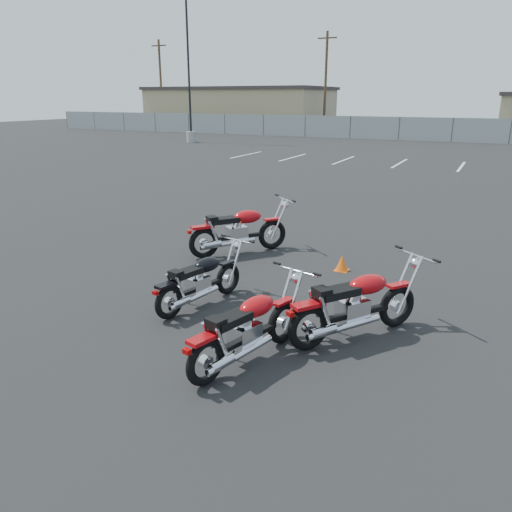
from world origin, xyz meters
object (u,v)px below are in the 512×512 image
at_px(motorcycle_front_red, 239,230).
at_px(motorcycle_second_black, 200,281).
at_px(motorcycle_third_red, 247,329).
at_px(motorcycle_rear_red, 356,305).

relative_size(motorcycle_front_red, motorcycle_second_black, 1.09).
xyz_separation_m(motorcycle_front_red, motorcycle_third_red, (2.33, -4.12, -0.06)).
height_order(motorcycle_front_red, motorcycle_rear_red, motorcycle_front_red).
relative_size(motorcycle_second_black, motorcycle_rear_red, 0.94).
distance_m(motorcycle_second_black, motorcycle_third_red, 2.01).
bearing_deg(motorcycle_rear_red, motorcycle_front_red, 140.00).
bearing_deg(motorcycle_front_red, motorcycle_third_red, -60.55).
xyz_separation_m(motorcycle_front_red, motorcycle_second_black, (0.79, -2.82, -0.09)).
xyz_separation_m(motorcycle_second_black, motorcycle_third_red, (1.54, -1.30, 0.04)).
bearing_deg(motorcycle_third_red, motorcycle_second_black, 139.78).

